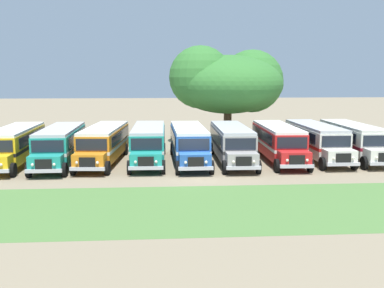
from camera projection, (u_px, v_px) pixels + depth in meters
The scene contains 12 objects.
ground_plane at pixel (196, 176), 31.44m from camera, with size 220.00×220.00×0.00m, color #84755B.
foreground_grass_strip at pixel (208, 207), 23.98m from camera, with size 80.00×9.16×0.01m, color #4C7538.
parked_bus_slot_0 at pixel (15, 144), 35.50m from camera, with size 2.89×10.87×2.82m.
parked_bus_slot_1 at pixel (60, 144), 35.60m from camera, with size 2.81×10.86×2.82m.
parked_bus_slot_2 at pixel (104, 142), 36.29m from camera, with size 3.44×10.95×2.82m.
parked_bus_slot_3 at pixel (149, 142), 36.56m from camera, with size 2.80×10.85×2.82m.
parked_bus_slot_4 at pixel (189, 142), 36.42m from camera, with size 2.84×10.86×2.82m.
parked_bus_slot_5 at pixel (232, 142), 36.59m from camera, with size 2.81×10.86×2.82m.
parked_bus_slot_6 at pixel (278, 141), 37.16m from camera, with size 2.92×10.87×2.82m.
parked_bus_slot_7 at pixel (316, 140), 37.87m from camera, with size 2.74×10.85×2.82m.
parked_bus_slot_8 at pixel (353, 139), 38.14m from camera, with size 2.76×10.85×2.82m.
broad_shade_tree at pixel (228, 83), 46.78m from camera, with size 12.01×11.56×9.84m.
Camera 1 is at (-2.52, -30.66, 6.89)m, focal length 42.47 mm.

